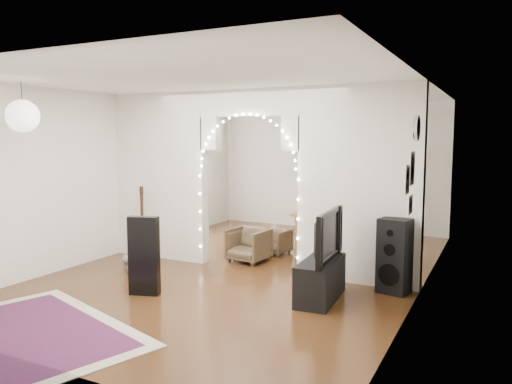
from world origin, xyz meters
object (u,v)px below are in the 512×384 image
at_px(acoustic_guitar, 142,232).
at_px(floor_speaker, 394,256).
at_px(dining_table, 333,217).
at_px(dining_chair_right, 248,245).
at_px(bookcase, 346,192).
at_px(dining_chair_left, 275,241).
at_px(media_console, 320,280).

height_order(acoustic_guitar, floor_speaker, acoustic_guitar).
xyz_separation_m(dining_table, dining_chair_right, (-1.14, -0.85, -0.41)).
xyz_separation_m(bookcase, dining_chair_left, (-0.52, -2.45, -0.64)).
relative_size(media_console, dining_chair_right, 1.69).
relative_size(media_console, dining_chair_left, 2.14).
xyz_separation_m(acoustic_guitar, dining_chair_right, (1.65, 0.60, -0.17)).
relative_size(bookcase, dining_chair_left, 3.65).
height_order(dining_table, dining_chair_right, dining_table).
xyz_separation_m(acoustic_guitar, media_console, (3.31, -0.69, -0.19)).
relative_size(bookcase, dining_table, 1.38).
relative_size(media_console, dining_table, 0.81).
bearing_deg(bookcase, dining_table, -75.74).
distance_m(media_console, bookcase, 4.59).
bearing_deg(dining_chair_right, acoustic_guitar, -153.91).
bearing_deg(dining_table, bookcase, 104.44).
bearing_deg(dining_chair_left, floor_speaker, -20.54).
bearing_deg(acoustic_guitar, media_console, -0.67).
height_order(media_console, dining_table, dining_table).
relative_size(floor_speaker, bookcase, 0.56).
height_order(acoustic_guitar, dining_chair_left, acoustic_guitar).
relative_size(dining_chair_left, dining_chair_right, 0.79).
bearing_deg(floor_speaker, dining_table, 142.63).
distance_m(floor_speaker, media_console, 1.05).
distance_m(acoustic_guitar, dining_chair_left, 2.23).
bearing_deg(acoustic_guitar, dining_chair_right, 31.11).
height_order(media_console, dining_chair_right, dining_chair_right).
height_order(acoustic_guitar, dining_table, acoustic_guitar).
relative_size(bookcase, dining_chair_right, 2.88).
height_order(dining_table, dining_chair_left, dining_table).
height_order(acoustic_guitar, bookcase, bookcase).
bearing_deg(floor_speaker, bookcase, 126.29).
height_order(bookcase, dining_chair_left, bookcase).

